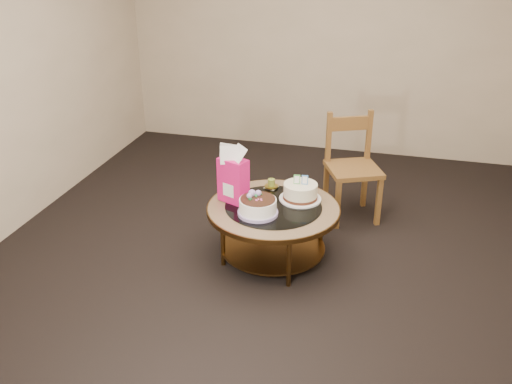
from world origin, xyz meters
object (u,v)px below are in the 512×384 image
(decorated_cake, at_px, (258,207))
(gift_bag, at_px, (233,174))
(coffee_table, at_px, (273,215))
(cream_cake, at_px, (300,192))
(dining_chair, at_px, (352,166))

(decorated_cake, xyz_separation_m, gift_bag, (-0.24, 0.17, 0.16))
(coffee_table, height_order, cream_cake, cream_cake)
(dining_chair, bearing_deg, cream_cake, -138.07)
(decorated_cake, bearing_deg, cream_cake, 51.14)
(decorated_cake, xyz_separation_m, cream_cake, (0.26, 0.32, 0.01))
(cream_cake, relative_size, gift_bag, 0.73)
(decorated_cake, distance_m, gift_bag, 0.33)
(decorated_cake, xyz_separation_m, dining_chair, (0.58, 1.05, -0.04))
(cream_cake, relative_size, dining_chair, 0.35)
(cream_cake, bearing_deg, decorated_cake, -136.79)
(gift_bag, bearing_deg, coffee_table, 21.07)
(coffee_table, relative_size, cream_cake, 3.11)
(decorated_cake, height_order, dining_chair, dining_chair)
(coffee_table, relative_size, decorated_cake, 3.39)
(coffee_table, distance_m, decorated_cake, 0.22)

